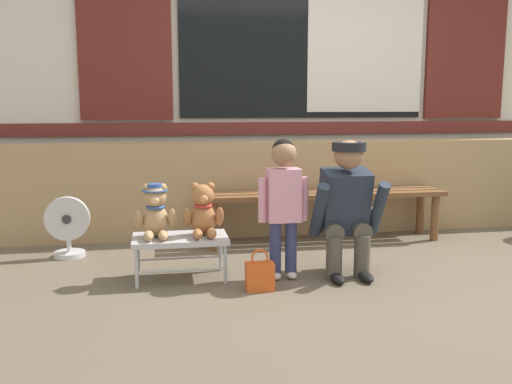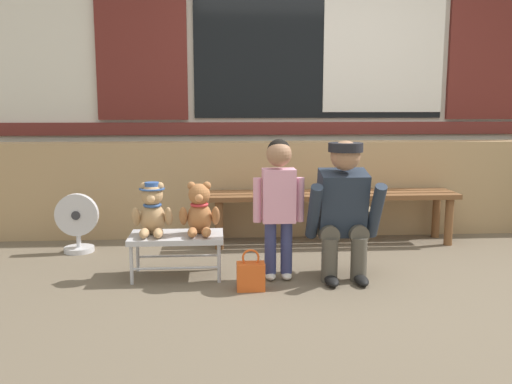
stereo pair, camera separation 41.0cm
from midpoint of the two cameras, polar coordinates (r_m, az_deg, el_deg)
The scene contains 11 objects.
ground_plane at distance 3.95m, azimuth 13.98°, elevation -8.83°, with size 60.00×60.00×0.00m, color brown.
brick_low_wall at distance 5.20m, azimuth 9.34°, elevation 0.40°, with size 6.96×0.25×0.85m, color tan.
shop_facade at distance 5.68m, azimuth 8.53°, elevation 15.82°, with size 7.10×0.26×3.75m.
wooden_bench_long at distance 4.85m, azimuth 10.20°, elevation -0.85°, with size 2.10×0.40×0.44m.
small_display_bench at distance 3.88m, azimuth -5.08°, elevation -4.84°, with size 0.64×0.36×0.30m.
teddy_bear_with_hat at distance 3.85m, azimuth -7.51°, elevation -1.86°, with size 0.28×0.27×0.36m.
teddy_bear_plain at distance 3.84m, azimuth -2.74°, elevation -1.94°, with size 0.28×0.26×0.36m.
child_standing at distance 3.77m, azimuth 5.44°, elevation -0.19°, with size 0.35×0.18×0.96m.
adult_crouching at distance 3.89m, azimuth 11.93°, elevation -1.75°, with size 0.50×0.49×0.95m.
handbag_on_ground at distance 3.65m, azimuth 2.72°, elevation -8.52°, with size 0.18×0.11×0.27m.
floor_fan at distance 4.67m, azimuth -15.32°, elevation -3.11°, with size 0.34×0.24×0.48m.
Camera 2 is at (-0.99, -3.60, 1.20)m, focal length 39.40 mm.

